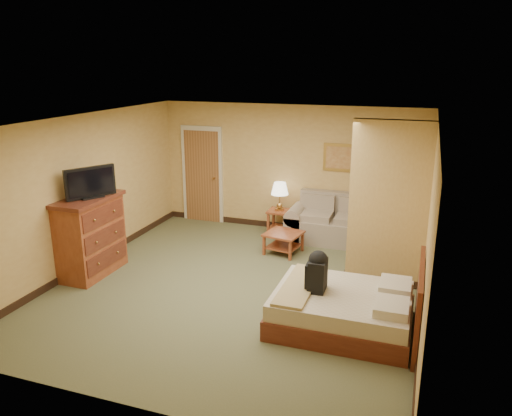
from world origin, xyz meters
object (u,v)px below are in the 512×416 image
at_px(loveseat, 334,226).
at_px(bed, 347,309).
at_px(dresser, 90,236).
at_px(coffee_table, 284,238).

height_order(loveseat, bed, bed).
bearing_deg(loveseat, dresser, -140.99).
distance_m(coffee_table, dresser, 3.38).
distance_m(loveseat, coffee_table, 1.22).
relative_size(coffee_table, dresser, 0.54).
bearing_deg(bed, coffee_table, 123.80).
height_order(loveseat, coffee_table, loveseat).
distance_m(dresser, bed, 4.34).
xyz_separation_m(loveseat, coffee_table, (-0.77, -0.94, -0.02)).
xyz_separation_m(coffee_table, bed, (1.54, -2.30, -0.01)).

